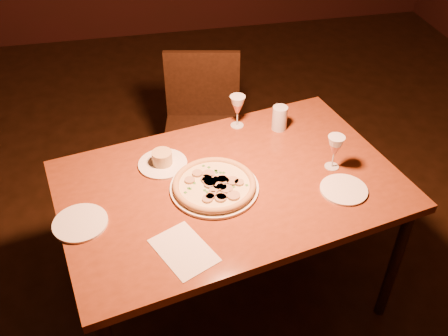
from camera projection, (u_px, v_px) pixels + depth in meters
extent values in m
cube|color=brown|center=(230.00, 186.00, 2.12)|extent=(1.57, 1.17, 0.04)
cylinder|color=black|center=(77.00, 229.00, 2.45)|extent=(0.05, 0.05, 0.72)
cylinder|color=black|center=(394.00, 264.00, 2.28)|extent=(0.05, 0.05, 0.72)
cylinder|color=black|center=(306.00, 165.00, 2.84)|extent=(0.05, 0.05, 0.72)
cube|color=black|center=(202.00, 136.00, 2.88)|extent=(0.51, 0.51, 0.04)
cube|color=black|center=(202.00, 84.00, 2.90)|extent=(0.43, 0.12, 0.41)
cylinder|color=black|center=(172.00, 187.00, 2.90)|extent=(0.04, 0.04, 0.44)
cylinder|color=black|center=(177.00, 151.00, 3.17)|extent=(0.04, 0.04, 0.44)
cylinder|color=black|center=(232.00, 187.00, 2.90)|extent=(0.04, 0.04, 0.44)
cylinder|color=black|center=(232.00, 151.00, 3.17)|extent=(0.04, 0.04, 0.44)
cylinder|color=white|center=(214.00, 188.00, 2.07)|extent=(0.37, 0.37, 0.01)
cylinder|color=beige|center=(214.00, 185.00, 2.07)|extent=(0.34, 0.34, 0.01)
torus|color=tan|center=(214.00, 184.00, 2.06)|extent=(0.35, 0.35, 0.03)
cylinder|color=white|center=(163.00, 164.00, 2.20)|extent=(0.22, 0.22, 0.01)
cylinder|color=tan|center=(162.00, 158.00, 2.18)|extent=(0.09, 0.09, 0.06)
cylinder|color=#B4BCC5|center=(280.00, 118.00, 2.38)|extent=(0.07, 0.07, 0.12)
cylinder|color=white|center=(80.00, 223.00, 1.92)|extent=(0.21, 0.21, 0.01)
cylinder|color=white|center=(344.00, 190.00, 2.07)|extent=(0.20, 0.20, 0.01)
cube|color=beige|center=(184.00, 250.00, 1.82)|extent=(0.26, 0.29, 0.00)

